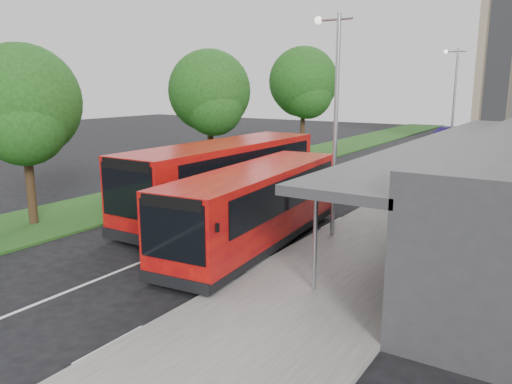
# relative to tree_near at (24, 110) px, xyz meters

# --- Properties ---
(ground) EXTENTS (120.00, 120.00, 0.00)m
(ground) POSITION_rel_tree_near_xyz_m (7.01, 2.95, -4.74)
(ground) COLOR black
(ground) RESTS_ON ground
(pavement) EXTENTS (5.00, 80.00, 0.15)m
(pavement) POSITION_rel_tree_near_xyz_m (13.01, 22.95, -4.67)
(pavement) COLOR slate
(pavement) RESTS_ON ground
(grass_verge) EXTENTS (5.00, 80.00, 0.10)m
(grass_verge) POSITION_rel_tree_near_xyz_m (0.01, 22.95, -4.69)
(grass_verge) COLOR #204817
(grass_verge) RESTS_ON ground
(lane_centre_line) EXTENTS (0.12, 70.00, 0.01)m
(lane_centre_line) POSITION_rel_tree_near_xyz_m (7.01, 17.95, -4.74)
(lane_centre_line) COLOR silver
(lane_centre_line) RESTS_ON ground
(kerb_dashes) EXTENTS (0.12, 56.00, 0.01)m
(kerb_dashes) POSITION_rel_tree_near_xyz_m (10.31, 21.95, -4.74)
(kerb_dashes) COLOR silver
(kerb_dashes) RESTS_ON ground
(tree_near) EXTENTS (4.58, 4.58, 7.35)m
(tree_near) POSITION_rel_tree_near_xyz_m (0.00, 0.00, 0.00)
(tree_near) COLOR #332114
(tree_near) RESTS_ON ground
(tree_mid) EXTENTS (4.86, 4.86, 7.81)m
(tree_mid) POSITION_rel_tree_near_xyz_m (-0.00, 12.00, 0.30)
(tree_mid) COLOR #332114
(tree_mid) RESTS_ON ground
(tree_far) EXTENTS (5.42, 5.42, 8.72)m
(tree_far) POSITION_rel_tree_near_xyz_m (-0.00, 24.00, 0.89)
(tree_far) COLOR #332114
(tree_far) RESTS_ON ground
(lamp_post_near) EXTENTS (1.44, 0.28, 8.00)m
(lamp_post_near) POSITION_rel_tree_near_xyz_m (11.13, 4.95, -0.03)
(lamp_post_near) COLOR #9C9DA5
(lamp_post_near) RESTS_ON pavement
(lamp_post_far) EXTENTS (1.44, 0.28, 8.00)m
(lamp_post_far) POSITION_rel_tree_near_xyz_m (11.13, 24.95, -0.03)
(lamp_post_far) COLOR #9C9DA5
(lamp_post_far) RESTS_ON pavement
(bus_main) EXTENTS (3.46, 10.17, 2.83)m
(bus_main) POSITION_rel_tree_near_xyz_m (9.25, 2.68, -3.29)
(bus_main) COLOR red
(bus_main) RESTS_ON ground
(bus_second) EXTENTS (3.11, 11.47, 3.24)m
(bus_second) POSITION_rel_tree_near_xyz_m (5.73, 5.55, -3.08)
(bus_second) COLOR red
(bus_second) RESTS_ON ground
(litter_bin) EXTENTS (0.50, 0.50, 0.83)m
(litter_bin) POSITION_rel_tree_near_xyz_m (12.60, 11.60, -4.18)
(litter_bin) COLOR #372716
(litter_bin) RESTS_ON pavement
(bollard) EXTENTS (0.23, 0.23, 1.09)m
(bollard) POSITION_rel_tree_near_xyz_m (11.99, 20.03, -4.05)
(bollard) COLOR #D8C40B
(bollard) RESTS_ON pavement
(car_near) EXTENTS (2.25, 3.68, 1.17)m
(car_near) POSITION_rel_tree_near_xyz_m (8.24, 40.42, -4.16)
(car_near) COLOR #4F0B0D
(car_near) RESTS_ON ground
(car_far) EXTENTS (1.70, 3.68, 1.17)m
(car_far) POSITION_rel_tree_near_xyz_m (6.25, 45.81, -4.16)
(car_far) COLOR navy
(car_far) RESTS_ON ground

